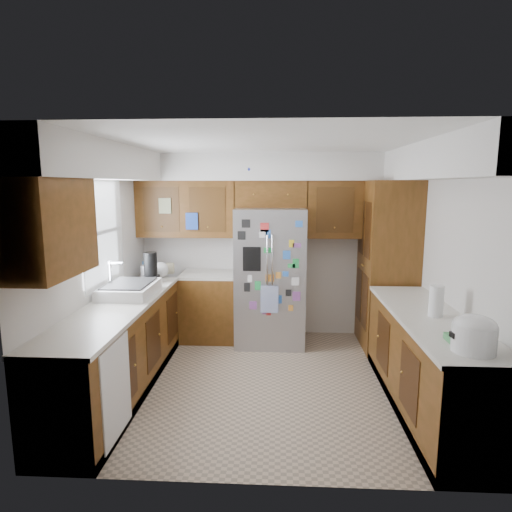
# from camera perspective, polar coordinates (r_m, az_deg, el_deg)

# --- Properties ---
(floor) EXTENTS (3.60, 3.60, 0.00)m
(floor) POSITION_cam_1_polar(r_m,az_deg,el_deg) (4.80, 1.56, -16.45)
(floor) COLOR tan
(floor) RESTS_ON ground
(room_shell) EXTENTS (3.64, 3.24, 2.52)m
(room_shell) POSITION_cam_1_polar(r_m,az_deg,el_deg) (4.69, 0.47, 6.12)
(room_shell) COLOR beige
(room_shell) RESTS_ON ground
(left_counter_run) EXTENTS (1.36, 3.20, 0.92)m
(left_counter_run) POSITION_cam_1_polar(r_m,az_deg,el_deg) (4.88, -14.91, -10.87)
(left_counter_run) COLOR #4A2E0E
(left_counter_run) RESTS_ON ground
(right_counter_run) EXTENTS (0.63, 2.25, 0.92)m
(right_counter_run) POSITION_cam_1_polar(r_m,az_deg,el_deg) (4.42, 21.85, -13.55)
(right_counter_run) COLOR #4A2E0E
(right_counter_run) RESTS_ON ground
(pantry) EXTENTS (0.60, 0.90, 2.15)m
(pantry) POSITION_cam_1_polar(r_m,az_deg,el_deg) (5.73, 17.08, -1.22)
(pantry) COLOR #4A2E0E
(pantry) RESTS_ON ground
(fridge) EXTENTS (0.90, 0.79, 1.80)m
(fridge) POSITION_cam_1_polar(r_m,az_deg,el_deg) (5.65, 1.91, -2.77)
(fridge) COLOR gray
(fridge) RESTS_ON ground
(bridge_cabinet) EXTENTS (0.96, 0.34, 0.35)m
(bridge_cabinet) POSITION_cam_1_polar(r_m,az_deg,el_deg) (5.75, 2.02, 8.25)
(bridge_cabinet) COLOR #4A2E0E
(bridge_cabinet) RESTS_ON fridge
(fridge_top_items) EXTENTS (0.61, 0.32, 0.29)m
(fridge_top_items) POSITION_cam_1_polar(r_m,az_deg,el_deg) (5.70, 0.75, 11.30)
(fridge_top_items) COLOR #16239D
(fridge_top_items) RESTS_ON bridge_cabinet
(sink_assembly) EXTENTS (0.52, 0.70, 0.37)m
(sink_assembly) POSITION_cam_1_polar(r_m,az_deg,el_deg) (4.82, -16.51, -4.23)
(sink_assembly) COLOR white
(sink_assembly) RESTS_ON left_counter_run
(left_counter_clutter) EXTENTS (0.39, 0.85, 0.38)m
(left_counter_clutter) POSITION_cam_1_polar(r_m,az_deg,el_deg) (5.49, -13.49, -1.78)
(left_counter_clutter) COLOR black
(left_counter_clutter) RESTS_ON left_counter_run
(rice_cooker) EXTENTS (0.31, 0.30, 0.27)m
(rice_cooker) POSITION_cam_1_polar(r_m,az_deg,el_deg) (3.45, 27.10, -9.11)
(rice_cooker) COLOR white
(rice_cooker) RESTS_ON right_counter_run
(paper_towel) EXTENTS (0.13, 0.13, 0.28)m
(paper_towel) POSITION_cam_1_polar(r_m,az_deg,el_deg) (4.20, 22.90, -5.57)
(paper_towel) COLOR white
(paper_towel) RESTS_ON right_counter_run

